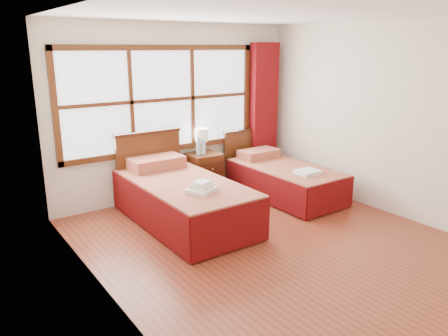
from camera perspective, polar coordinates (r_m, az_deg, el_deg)
floor at (r=5.30m, az=6.35°, el=-9.66°), size 4.50×4.50×0.00m
ceiling at (r=4.81m, az=7.32°, el=19.60°), size 4.50×4.50×0.00m
wall_back at (r=6.71m, az=-6.18°, el=7.34°), size 4.00×0.00×4.00m
wall_left at (r=3.89m, az=-15.81°, el=0.78°), size 0.00×4.50×4.50m
wall_right at (r=6.39m, az=20.40°, el=6.03°), size 0.00×4.50×4.50m
window at (r=6.54m, az=-8.00°, el=8.82°), size 3.16×0.06×1.56m
curtain at (r=7.52m, az=5.18°, el=7.24°), size 0.50×0.16×2.30m
bed_left at (r=5.79m, az=-5.57°, el=-3.93°), size 1.10×2.14×1.07m
bed_right at (r=6.82m, az=7.66°, el=-1.39°), size 0.94×1.96×0.91m
nightstand at (r=6.86m, az=-2.60°, el=-0.76°), size 0.49×0.48×0.65m
towels_left at (r=5.22m, az=-2.92°, el=-2.59°), size 0.40×0.38×0.13m
towels_right at (r=6.39m, az=10.86°, el=-0.52°), size 0.33×0.29×0.05m
lamp at (r=6.77m, az=-2.96°, el=4.23°), size 0.20×0.20×0.39m
bottle_near at (r=6.69m, az=-3.36°, el=2.77°), size 0.07×0.07×0.27m
bottle_far at (r=6.71m, az=-2.68°, el=2.61°), size 0.06×0.06×0.22m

